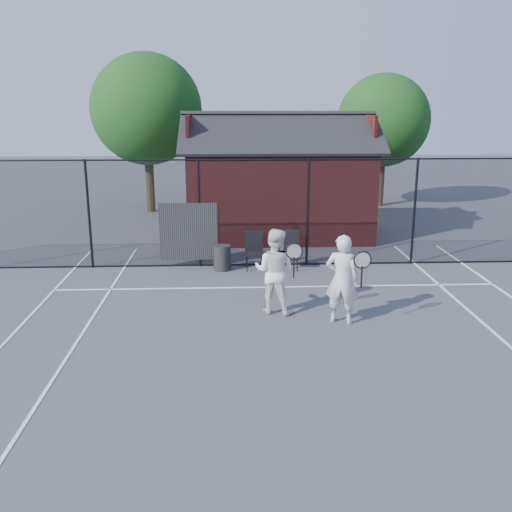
{
  "coord_description": "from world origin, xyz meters",
  "views": [
    {
      "loc": [
        -1.12,
        -10.48,
        4.44
      ],
      "look_at": [
        -0.57,
        1.93,
        1.1
      ],
      "focal_mm": 40.0,
      "sensor_mm": 36.0,
      "label": 1
    }
  ],
  "objects_px": {
    "clubhouse": "(278,188)",
    "waste_bin": "(222,258)",
    "chair_left": "(290,251)",
    "chair_right": "(254,251)",
    "player_back": "(275,271)",
    "player_front": "(342,279)"
  },
  "relations": [
    {
      "from": "player_front",
      "to": "waste_bin",
      "type": "relative_size",
      "value": 2.73
    },
    {
      "from": "player_front",
      "to": "waste_bin",
      "type": "xyz_separation_m",
      "value": [
        -2.52,
        4.0,
        -0.6
      ]
    },
    {
      "from": "clubhouse",
      "to": "chair_right",
      "type": "distance_m",
      "value": 4.64
    },
    {
      "from": "player_front",
      "to": "chair_left",
      "type": "distance_m",
      "value": 4.08
    },
    {
      "from": "player_back",
      "to": "clubhouse",
      "type": "bearing_deg",
      "value": 84.85
    },
    {
      "from": "clubhouse",
      "to": "player_front",
      "type": "relative_size",
      "value": 3.46
    },
    {
      "from": "player_front",
      "to": "chair_right",
      "type": "xyz_separation_m",
      "value": [
        -1.64,
        4.0,
        -0.43
      ]
    },
    {
      "from": "clubhouse",
      "to": "player_back",
      "type": "distance_m",
      "value": 7.78
    },
    {
      "from": "player_back",
      "to": "waste_bin",
      "type": "height_order",
      "value": "player_back"
    },
    {
      "from": "chair_right",
      "to": "waste_bin",
      "type": "xyz_separation_m",
      "value": [
        -0.88,
        0.0,
        -0.17
      ]
    },
    {
      "from": "chair_right",
      "to": "waste_bin",
      "type": "relative_size",
      "value": 1.49
    },
    {
      "from": "chair_right",
      "to": "waste_bin",
      "type": "height_order",
      "value": "chair_right"
    },
    {
      "from": "player_back",
      "to": "chair_right",
      "type": "relative_size",
      "value": 1.82
    },
    {
      "from": "chair_right",
      "to": "chair_left",
      "type": "bearing_deg",
      "value": -0.52
    },
    {
      "from": "chair_left",
      "to": "chair_right",
      "type": "height_order",
      "value": "chair_left"
    },
    {
      "from": "clubhouse",
      "to": "waste_bin",
      "type": "xyz_separation_m",
      "value": [
        -1.88,
        -4.4,
        -1.26
      ]
    },
    {
      "from": "clubhouse",
      "to": "chair_left",
      "type": "relative_size",
      "value": 6.21
    },
    {
      "from": "chair_right",
      "to": "player_back",
      "type": "bearing_deg",
      "value": -85.3
    },
    {
      "from": "chair_left",
      "to": "waste_bin",
      "type": "distance_m",
      "value": 1.87
    },
    {
      "from": "player_front",
      "to": "player_back",
      "type": "relative_size",
      "value": 1.01
    },
    {
      "from": "player_front",
      "to": "chair_left",
      "type": "height_order",
      "value": "player_front"
    },
    {
      "from": "chair_right",
      "to": "waste_bin",
      "type": "bearing_deg",
      "value": 179.48
    }
  ]
}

